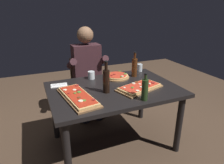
% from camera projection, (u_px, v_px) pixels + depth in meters
% --- Properties ---
extents(ground_plane, '(6.40, 6.40, 0.00)m').
position_uv_depth(ground_plane, '(114.00, 143.00, 2.44)').
color(ground_plane, '#4C3828').
extents(dining_table, '(1.40, 0.96, 0.74)m').
position_uv_depth(dining_table, '(114.00, 96.00, 2.21)').
color(dining_table, black).
rests_on(dining_table, ground_plane).
extents(pizza_rectangular_front, '(0.55, 0.39, 0.05)m').
position_uv_depth(pizza_rectangular_front, '(140.00, 87.00, 2.14)').
color(pizza_rectangular_front, olive).
rests_on(pizza_rectangular_front, dining_table).
extents(pizza_rectangular_left, '(0.33, 0.63, 0.05)m').
position_uv_depth(pizza_rectangular_left, '(78.00, 97.00, 1.92)').
color(pizza_rectangular_left, brown).
rests_on(pizza_rectangular_left, dining_table).
extents(pizza_round_far, '(0.32, 0.32, 0.05)m').
position_uv_depth(pizza_round_far, '(117.00, 76.00, 2.48)').
color(pizza_round_far, olive).
rests_on(pizza_round_far, dining_table).
extents(wine_bottle_dark, '(0.07, 0.07, 0.32)m').
position_uv_depth(wine_bottle_dark, '(134.00, 67.00, 2.49)').
color(wine_bottle_dark, '#47230F').
rests_on(wine_bottle_dark, dining_table).
extents(oil_bottle_amber, '(0.07, 0.07, 0.34)m').
position_uv_depth(oil_bottle_amber, '(106.00, 80.00, 2.02)').
color(oil_bottle_amber, black).
rests_on(oil_bottle_amber, dining_table).
extents(vinegar_bottle_green, '(0.06, 0.06, 0.27)m').
position_uv_depth(vinegar_bottle_green, '(145.00, 89.00, 1.86)').
color(vinegar_bottle_green, '#233819').
rests_on(vinegar_bottle_green, dining_table).
extents(tumbler_near_camera, '(0.08, 0.08, 0.09)m').
position_uv_depth(tumbler_near_camera, '(91.00, 76.00, 2.43)').
color(tumbler_near_camera, silver).
rests_on(tumbler_near_camera, dining_table).
extents(tumbler_far_side, '(0.07, 0.07, 0.10)m').
position_uv_depth(tumbler_far_side, '(140.00, 68.00, 2.72)').
color(tumbler_far_side, silver).
rests_on(tumbler_far_side, dining_table).
extents(napkin_cutlery_set, '(0.19, 0.13, 0.01)m').
position_uv_depth(napkin_cutlery_set, '(59.00, 85.00, 2.23)').
color(napkin_cutlery_set, white).
rests_on(napkin_cutlery_set, dining_table).
extents(diner_chair, '(0.44, 0.44, 0.87)m').
position_uv_depth(diner_chair, '(86.00, 84.00, 2.97)').
color(diner_chair, '#3D2B1E').
rests_on(diner_chair, ground_plane).
extents(seated_diner, '(0.53, 0.41, 1.33)m').
position_uv_depth(seated_diner, '(88.00, 70.00, 2.78)').
color(seated_diner, '#23232D').
rests_on(seated_diner, ground_plane).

